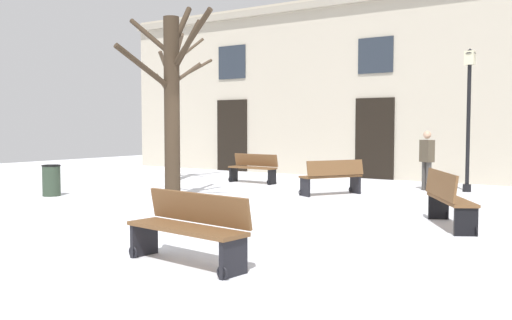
% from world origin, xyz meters
% --- Properties ---
extents(ground_plane, '(33.98, 33.98, 0.00)m').
position_xyz_m(ground_plane, '(0.00, 0.00, 0.00)').
color(ground_plane, white).
extents(building_facade, '(21.24, 0.60, 6.15)m').
position_xyz_m(building_facade, '(-0.01, 8.51, 3.13)').
color(building_facade, '#BCB29E').
rests_on(building_facade, ground).
extents(tree_left_of_center, '(2.68, 2.52, 4.67)m').
position_xyz_m(tree_left_of_center, '(-1.57, 0.51, 2.41)').
color(tree_left_of_center, '#382B1E').
rests_on(tree_left_of_center, ground).
extents(tree_near_facade, '(2.00, 2.35, 4.58)m').
position_xyz_m(tree_near_facade, '(-4.80, 4.10, 2.41)').
color(tree_near_facade, '#4C3D2D').
rests_on(tree_near_facade, ground).
extents(streetlamp, '(0.30, 0.30, 3.77)m').
position_xyz_m(streetlamp, '(3.62, 6.26, 2.31)').
color(streetlamp, black).
rests_on(streetlamp, ground).
extents(litter_bin, '(0.46, 0.46, 0.78)m').
position_xyz_m(litter_bin, '(-4.69, -0.53, 0.39)').
color(litter_bin, '#2D3D2D').
rests_on(litter_bin, ground).
extents(bench_back_to_back_left, '(1.29, 1.73, 0.97)m').
position_xyz_m(bench_back_to_back_left, '(4.72, 0.68, 0.51)').
color(bench_back_to_back_left, brown).
rests_on(bench_back_to_back_left, ground).
extents(bench_by_litter_bin, '(1.24, 1.65, 0.89)m').
position_xyz_m(bench_by_litter_bin, '(1.00, 3.60, 0.47)').
color(bench_by_litter_bin, brown).
rests_on(bench_by_litter_bin, ground).
extents(bench_facing_shops, '(1.83, 0.70, 0.91)m').
position_xyz_m(bench_facing_shops, '(2.79, -3.88, 0.47)').
color(bench_facing_shops, brown).
rests_on(bench_facing_shops, ground).
extents(bench_far_corner, '(1.64, 0.49, 0.89)m').
position_xyz_m(bench_far_corner, '(-2.36, 4.94, 0.47)').
color(bench_far_corner, brown).
rests_on(bench_far_corner, ground).
extents(person_by_shop_door, '(0.44, 0.39, 1.61)m').
position_xyz_m(person_by_shop_door, '(2.64, 5.94, 0.89)').
color(person_by_shop_door, '#403D3A').
rests_on(person_by_shop_door, ground).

